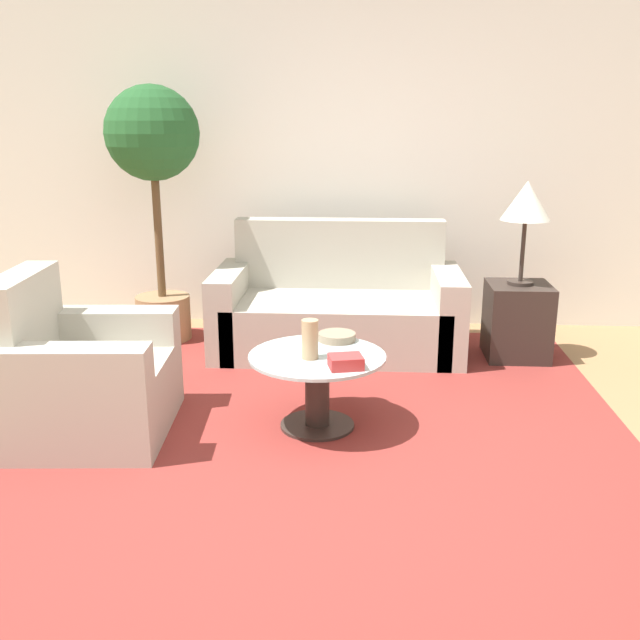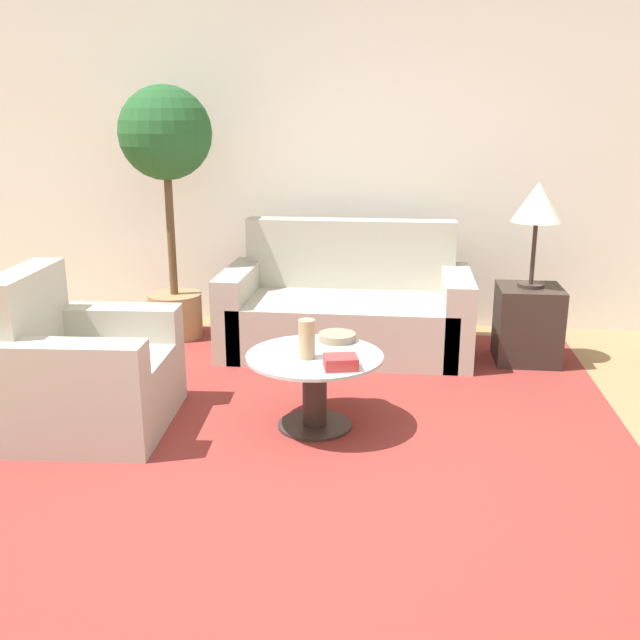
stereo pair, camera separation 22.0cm
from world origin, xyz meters
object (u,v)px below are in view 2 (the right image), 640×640
object	(u,v)px
sofa_main	(347,310)
book_stack	(341,362)
coffee_table	(315,381)
table_lamp	(538,205)
armchair	(80,377)
bowl	(337,337)
potted_plant	(167,164)
vase	(307,339)

from	to	relation	value
sofa_main	book_stack	world-z (taller)	sofa_main
coffee_table	table_lamp	xyz separation A→B (m)	(1.34, 1.29, 0.83)
armchair	bowl	bearing A→B (deg)	-78.06
potted_plant	vase	world-z (taller)	potted_plant
armchair	sofa_main	bearing A→B (deg)	-44.47
sofa_main	book_stack	distance (m)	1.66
armchair	book_stack	xyz separation A→B (m)	(1.45, -0.07, 0.17)
armchair	coffee_table	size ratio (longest dim) A/B	1.27
armchair	coffee_table	world-z (taller)	armchair
armchair	bowl	xyz separation A→B (m)	(1.39, 0.39, 0.16)
armchair	coffee_table	distance (m)	1.30
table_lamp	sofa_main	bearing A→B (deg)	173.07
sofa_main	vase	bearing A→B (deg)	-93.59
table_lamp	bowl	size ratio (longest dim) A/B	3.33
bowl	book_stack	distance (m)	0.47
vase	potted_plant	bearing A→B (deg)	127.83
potted_plant	armchair	bearing A→B (deg)	-89.94
sofa_main	coffee_table	bearing A→B (deg)	-92.38
sofa_main	potted_plant	bearing A→B (deg)	175.03
table_lamp	book_stack	world-z (taller)	table_lamp
sofa_main	book_stack	bearing A→B (deg)	-86.51
bowl	table_lamp	bearing A→B (deg)	39.46
coffee_table	vase	distance (m)	0.27
sofa_main	bowl	distance (m)	1.19
table_lamp	book_stack	xyz separation A→B (m)	(-1.18, -1.49, -0.64)
armchair	vase	size ratio (longest dim) A/B	4.47
armchair	potted_plant	distance (m)	1.99
sofa_main	table_lamp	xyz separation A→B (m)	(1.28, -0.16, 0.81)
armchair	table_lamp	xyz separation A→B (m)	(2.63, 1.42, 0.81)
potted_plant	book_stack	bearing A→B (deg)	-50.48
sofa_main	potted_plant	size ratio (longest dim) A/B	0.94
armchair	potted_plant	xyz separation A→B (m)	(-0.00, 1.69, 1.05)
table_lamp	vase	world-z (taller)	table_lamp
armchair	potted_plant	bearing A→B (deg)	-3.72
armchair	table_lamp	bearing A→B (deg)	-65.52
coffee_table	bowl	size ratio (longest dim) A/B	3.48
armchair	table_lamp	world-z (taller)	table_lamp
coffee_table	sofa_main	bearing A→B (deg)	87.62
coffee_table	vase	bearing A→B (deg)	-120.00
book_stack	sofa_main	bearing A→B (deg)	80.73
sofa_main	bowl	xyz separation A→B (m)	(0.04, -1.18, 0.16)
sofa_main	table_lamp	world-z (taller)	table_lamp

